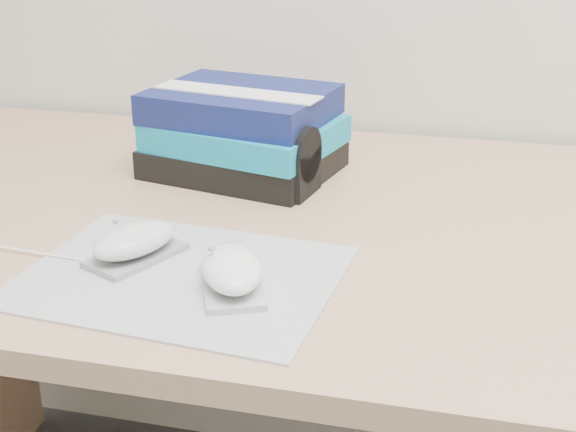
% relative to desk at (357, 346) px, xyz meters
% --- Properties ---
extents(desk, '(1.60, 0.80, 0.73)m').
position_rel_desk_xyz_m(desk, '(0.00, 0.00, 0.00)').
color(desk, tan).
rests_on(desk, ground).
extents(mousepad, '(0.37, 0.30, 0.00)m').
position_rel_desk_xyz_m(mousepad, '(-0.16, -0.28, 0.24)').
color(mousepad, gray).
rests_on(mousepad, desk).
extents(mouse_rear, '(0.10, 0.13, 0.05)m').
position_rel_desk_xyz_m(mouse_rear, '(-0.23, -0.25, 0.26)').
color(mouse_rear, gray).
rests_on(mouse_rear, mousepad).
extents(mouse_front, '(0.10, 0.13, 0.05)m').
position_rel_desk_xyz_m(mouse_front, '(-0.10, -0.30, 0.26)').
color(mouse_front, '#AFAFB1').
rests_on(mouse_front, mousepad).
extents(usb_cable, '(0.23, 0.02, 0.00)m').
position_rel_desk_xyz_m(usb_cable, '(-0.35, -0.27, 0.24)').
color(usb_cable, white).
rests_on(usb_cable, mousepad).
extents(book_stack, '(0.30, 0.26, 0.13)m').
position_rel_desk_xyz_m(book_stack, '(-0.20, 0.08, 0.30)').
color(book_stack, black).
rests_on(book_stack, desk).
extents(pouch, '(0.13, 0.10, 0.10)m').
position_rel_desk_xyz_m(pouch, '(-0.13, 0.01, 0.28)').
color(pouch, black).
rests_on(pouch, desk).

